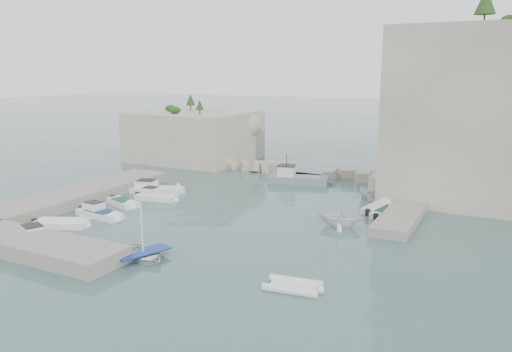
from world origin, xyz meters
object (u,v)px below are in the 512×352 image
at_px(inflatable_dinghy, 293,289).
at_px(tender_east_c, 378,210).
at_px(motorboat_a, 155,192).
at_px(rowboat, 143,259).
at_px(motorboat_f, 37,244).
at_px(work_boat, 298,183).
at_px(motorboat_d, 100,217).
at_px(tender_east_a, 340,226).
at_px(tender_east_d, 377,201).
at_px(motorboat_e, 61,227).
at_px(motorboat_b, 157,200).
at_px(motorboat_c, 123,205).
at_px(tender_east_b, 386,215).

distance_m(inflatable_dinghy, tender_east_c, 19.56).
bearing_deg(motorboat_a, rowboat, -70.53).
xyz_separation_m(motorboat_f, rowboat, (9.14, 1.35, 0.00)).
height_order(motorboat_f, work_boat, work_boat).
bearing_deg(motorboat_d, tender_east_a, 26.97).
bearing_deg(tender_east_d, motorboat_e, 143.04).
relative_size(motorboat_d, inflatable_dinghy, 1.42).
height_order(motorboat_d, motorboat_e, motorboat_d).
relative_size(motorboat_b, motorboat_d, 0.89).
relative_size(tender_east_c, tender_east_d, 1.26).
bearing_deg(motorboat_e, work_boat, 41.41).
distance_m(motorboat_a, motorboat_d, 9.92).
distance_m(motorboat_d, motorboat_f, 7.58).
bearing_deg(rowboat, motorboat_c, 67.25).
bearing_deg(work_boat, rowboat, -104.41).
distance_m(tender_east_a, tender_east_c, 6.54).
bearing_deg(inflatable_dinghy, tender_east_a, 88.32).
bearing_deg(motorboat_b, rowboat, -63.08).
relative_size(motorboat_a, tender_east_c, 1.40).
bearing_deg(tender_east_c, motorboat_b, 117.87).
distance_m(motorboat_e, tender_east_d, 29.89).
bearing_deg(motorboat_e, motorboat_f, -89.05).
bearing_deg(work_boat, motorboat_d, -130.28).
height_order(motorboat_c, motorboat_e, same).
bearing_deg(tender_east_a, rowboat, 135.87).
height_order(motorboat_e, tender_east_a, tender_east_a).
bearing_deg(tender_east_b, motorboat_a, 108.03).
bearing_deg(tender_east_c, motorboat_c, 123.80).
bearing_deg(tender_east_b, inflatable_dinghy, -172.18).
distance_m(motorboat_f, work_boat, 30.00).
relative_size(motorboat_e, rowboat, 1.14).
bearing_deg(rowboat, motorboat_d, 78.57).
xyz_separation_m(tender_east_a, tender_east_d, (0.63, 9.86, 0.00)).
height_order(motorboat_b, work_boat, work_boat).
relative_size(rowboat, tender_east_c, 0.87).
distance_m(motorboat_b, inflatable_dinghy, 24.40).
distance_m(inflatable_dinghy, tender_east_a, 13.30).
distance_m(motorboat_b, tender_east_b, 22.59).
distance_m(motorboat_a, rowboat, 19.83).
relative_size(motorboat_d, tender_east_c, 1.08).
distance_m(motorboat_d, motorboat_e, 3.67).
distance_m(inflatable_dinghy, tender_east_b, 18.22).
relative_size(tender_east_a, work_boat, 0.49).
height_order(motorboat_a, motorboat_d, same).
xyz_separation_m(tender_east_b, tender_east_c, (-1.02, 1.39, 0.00)).
distance_m(motorboat_e, motorboat_f, 4.33).
relative_size(motorboat_e, work_boat, 0.64).
xyz_separation_m(motorboat_c, motorboat_e, (0.10, -7.58, 0.00)).
bearing_deg(work_boat, inflatable_dinghy, -81.63).
height_order(motorboat_a, tender_east_a, tender_east_a).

